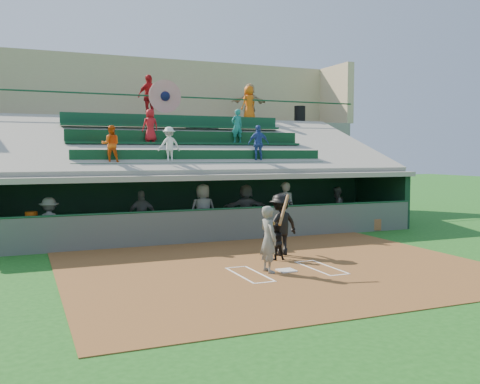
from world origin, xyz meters
name	(u,v)px	position (x,y,z in m)	size (l,w,h in m)	color
ground	(286,272)	(0.00, 0.00, 0.00)	(100.00, 100.00, 0.00)	#185317
dirt_slab	(278,267)	(0.00, 0.50, 0.01)	(11.00, 9.00, 0.02)	brown
home_plate	(286,270)	(0.00, 0.00, 0.04)	(0.43, 0.43, 0.03)	silver
batters_box_chalk	(286,271)	(0.00, 0.00, 0.02)	(2.65, 1.85, 0.01)	white
dugout_floor	(202,234)	(0.00, 6.75, 0.02)	(16.00, 3.50, 0.04)	gray
concourse_slab	(158,168)	(0.00, 13.50, 2.30)	(20.00, 3.00, 4.60)	gray
grandstand	(174,171)	(0.00, 10.51, 2.26)	(20.40, 10.40, 7.80)	#545954
batter_at_plate	(269,239)	(-0.47, 0.06, 0.87)	(0.84, 0.73, 1.95)	#595B56
catcher	(276,242)	(0.39, 1.41, 0.54)	(0.50, 0.39, 1.03)	black
home_umpire	(281,225)	(0.83, 1.98, 0.92)	(1.17, 0.67, 1.81)	black
dugout_bench	(197,224)	(0.17, 7.92, 0.25)	(14.31, 0.43, 0.43)	brown
white_table	(32,236)	(-5.91, 5.90, 0.42)	(0.87, 0.65, 0.76)	white
water_cooler	(31,218)	(-5.91, 5.97, 0.99)	(0.38, 0.38, 0.38)	#DE5A0D
dugout_player_a	(49,223)	(-5.40, 5.59, 0.84)	(1.04, 0.60, 1.60)	#575954
dugout_player_b	(142,215)	(-2.36, 6.19, 0.89)	(1.00, 0.42, 1.70)	#535550
dugout_player_c	(203,211)	(-0.30, 5.76, 1.00)	(0.93, 0.61, 1.91)	#5E615C
dugout_player_d	(246,208)	(1.67, 6.53, 0.94)	(1.68, 0.53, 1.81)	#5B5D58
dugout_player_e	(285,208)	(2.80, 5.53, 1.00)	(0.70, 0.46, 1.92)	#5C5E59
dugout_player_f	(336,206)	(5.79, 6.69, 0.84)	(0.78, 0.61, 1.60)	#585A55
trash_bin	(300,114)	(7.28, 12.56, 5.03)	(0.57, 0.57, 0.85)	black
concourse_staff_a	(149,97)	(-0.58, 12.58, 5.61)	(1.19, 0.49, 2.03)	#AF1417
concourse_staff_b	(249,103)	(4.21, 12.10, 5.45)	(0.83, 0.54, 1.69)	#C9560B
concourse_staff_c	(249,103)	(4.71, 13.19, 5.58)	(1.81, 0.58, 1.96)	tan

